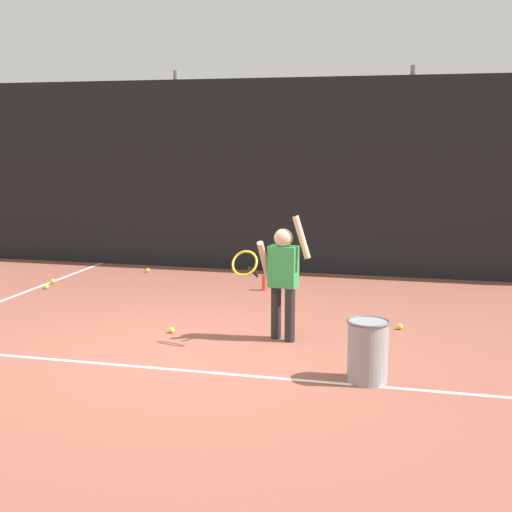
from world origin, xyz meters
The scene contains 13 objects.
ground_plane centered at (0.00, 0.00, 0.00)m, with size 20.00×20.00×0.00m, color brown.
court_line_baseline centered at (0.00, -0.62, 0.00)m, with size 9.00×0.05×0.00m, color white.
back_fence_windscreen centered at (0.00, 4.47, 1.53)m, with size 11.58×0.08×3.06m, color black.
fence_post_1 centered at (-1.88, 4.53, 1.60)m, with size 0.09×0.09×3.21m, color slate.
fence_post_2 centered at (1.88, 4.53, 1.60)m, with size 0.09×0.09×3.21m, color slate.
tennis_player centered at (0.73, 0.60, 0.73)m, with size 0.78×0.57×1.35m.
ball_hopper centered at (1.75, -0.50, 0.29)m, with size 0.38×0.38×0.56m.
water_bottle centered at (-0.03, 2.98, 0.11)m, with size 0.07×0.07×0.22m, color #D83F33.
tennis_ball_2 centered at (-0.51, 0.56, 0.03)m, with size 0.07×0.07×0.07m, color #CCE033.
tennis_ball_3 centered at (-3.08, 2.31, 0.03)m, with size 0.07×0.07×0.07m, color #CCE033.
tennis_ball_4 centered at (1.94, 1.34, 0.03)m, with size 0.07×0.07×0.07m, color #CCE033.
tennis_ball_5 centered at (-3.20, 2.70, 0.03)m, with size 0.07×0.07×0.07m, color #CCE033.
tennis_ball_6 centered at (-2.16, 3.84, 0.03)m, with size 0.07×0.07×0.07m, color #CCE033.
Camera 1 is at (2.27, -6.65, 2.16)m, focal length 50.10 mm.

